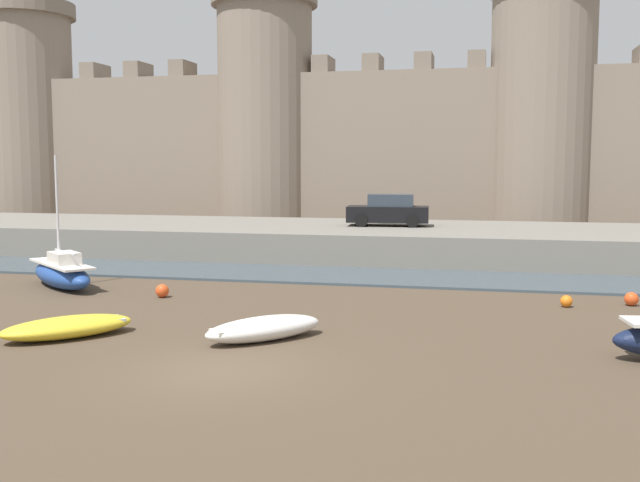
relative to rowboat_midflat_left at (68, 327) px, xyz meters
The scene contains 11 objects.
ground_plane 5.59m from the rowboat_midflat_left, 22.92° to the right, with size 160.00×160.00×0.00m, color #4C3D2D.
water_channel 13.21m from the rowboat_midflat_left, 67.09° to the left, with size 80.00×4.50×0.10m, color #3D4C56.
quay_road 20.09m from the rowboat_midflat_left, 75.17° to the left, with size 66.00×10.00×1.49m, color slate.
castle 32.43m from the rowboat_midflat_left, 80.67° to the left, with size 61.09×7.09×19.05m.
rowboat_midflat_left is the anchor object (origin of this frame).
rowboat_near_channel_right 5.34m from the rowboat_midflat_left, ahead, with size 3.17×3.25×0.64m.
sailboat_midflat_centre 8.58m from the rowboat_midflat_left, 122.55° to the left, with size 4.50×4.07×4.98m.
mooring_buoy_off_centre 17.67m from the rowboat_midflat_left, 27.39° to the left, with size 0.46×0.46×0.46m, color #E04C1E.
mooring_buoy_mid_mud 6.15m from the rowboat_midflat_left, 90.52° to the left, with size 0.47×0.47×0.47m, color #E04C1E.
mooring_buoy_near_shore 15.47m from the rowboat_midflat_left, 28.63° to the left, with size 0.39×0.39×0.39m, color orange.
car_quay_east 20.87m from the rowboat_midflat_left, 72.96° to the left, with size 4.21×2.11×1.62m.
Camera 1 is at (5.86, -15.66, 4.73)m, focal length 42.00 mm.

